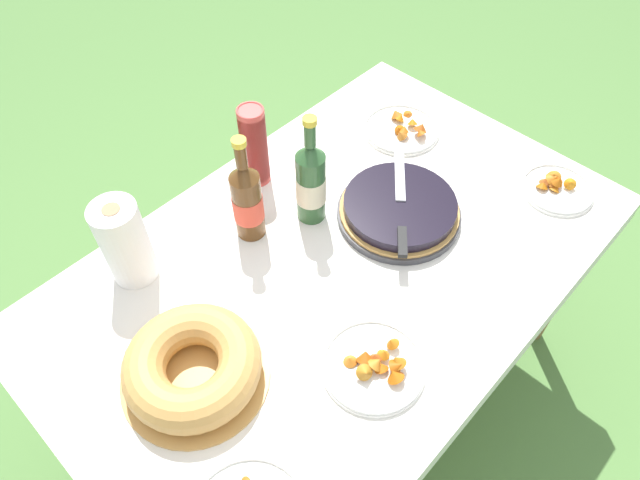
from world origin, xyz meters
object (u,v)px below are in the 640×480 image
at_px(serving_knife, 401,209).
at_px(bundt_cake, 192,366).
at_px(berry_tart, 399,209).
at_px(cup_stack, 254,146).
at_px(snack_plate_right, 557,187).
at_px(paper_towel_roll, 125,243).
at_px(cider_bottle_green, 311,182).
at_px(snack_plate_near, 402,128).
at_px(cider_bottle_amber, 247,201).
at_px(snack_plate_left, 375,365).

bearing_deg(serving_knife, bundt_cake, 135.96).
distance_m(berry_tart, cup_stack, 0.42).
xyz_separation_m(snack_plate_right, paper_towel_roll, (-0.96, 0.61, 0.10)).
bearing_deg(cider_bottle_green, serving_knife, -55.37).
height_order(berry_tart, snack_plate_right, snack_plate_right).
xyz_separation_m(berry_tart, bundt_cake, (-0.66, 0.03, 0.02)).
bearing_deg(bundt_cake, paper_towel_roll, 76.96).
bearing_deg(bundt_cake, snack_plate_near, 10.90).
xyz_separation_m(bundt_cake, snack_plate_near, (0.94, 0.18, -0.04)).
bearing_deg(serving_knife, snack_plate_right, -70.63).
bearing_deg(snack_plate_right, paper_towel_roll, 147.68).
bearing_deg(bundt_cake, cider_bottle_green, 15.97).
bearing_deg(cup_stack, cider_bottle_green, -88.45).
bearing_deg(cider_bottle_green, bundt_cake, -164.03).
bearing_deg(bundt_cake, serving_knife, -4.15).
bearing_deg(cider_bottle_amber, snack_plate_right, -36.44).
bearing_deg(paper_towel_roll, snack_plate_right, -32.32).
xyz_separation_m(bundt_cake, paper_towel_roll, (0.08, 0.33, 0.07)).
bearing_deg(snack_plate_right, berry_tart, 145.77).
xyz_separation_m(snack_plate_near, paper_towel_roll, (-0.86, 0.14, 0.10)).
height_order(snack_plate_left, paper_towel_roll, paper_towel_roll).
bearing_deg(snack_plate_left, cider_bottle_amber, 80.86).
xyz_separation_m(serving_knife, snack_plate_near, (0.30, 0.23, -0.05)).
height_order(cider_bottle_amber, snack_plate_right, cider_bottle_amber).
relative_size(berry_tart, paper_towel_roll, 1.42).
height_order(berry_tart, snack_plate_near, same).
relative_size(berry_tart, cup_stack, 1.36).
xyz_separation_m(bundt_cake, snack_plate_left, (0.28, -0.27, -0.03)).
bearing_deg(snack_plate_right, cider_bottle_amber, 143.56).
height_order(cup_stack, snack_plate_right, cup_stack).
bearing_deg(cup_stack, snack_plate_near, -21.10).
height_order(cider_bottle_amber, snack_plate_left, cider_bottle_amber).
relative_size(berry_tart, snack_plate_near, 1.42).
xyz_separation_m(cup_stack, snack_plate_right, (0.54, -0.63, -0.11)).
bearing_deg(cider_bottle_amber, berry_tart, -39.02).
bearing_deg(cider_bottle_amber, serving_knife, -43.29).
height_order(bundt_cake, cider_bottle_green, cider_bottle_green).
height_order(serving_knife, cider_bottle_amber, cider_bottle_amber).
bearing_deg(berry_tart, snack_plate_right, -34.23).
xyz_separation_m(snack_plate_left, paper_towel_roll, (-0.21, 0.59, 0.10)).
bearing_deg(berry_tart, bundt_cake, 177.61).
relative_size(snack_plate_near, snack_plate_right, 1.17).
height_order(bundt_cake, snack_plate_near, bundt_cake).
height_order(bundt_cake, paper_towel_roll, paper_towel_roll).
relative_size(cider_bottle_amber, snack_plate_left, 1.36).
bearing_deg(snack_plate_right, serving_knife, 149.26).
bearing_deg(bundt_cake, cider_bottle_amber, 31.34).
height_order(bundt_cake, snack_plate_left, bundt_cake).
xyz_separation_m(cider_bottle_amber, snack_plate_right, (0.68, -0.50, -0.10)).
height_order(snack_plate_near, snack_plate_right, snack_plate_right).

